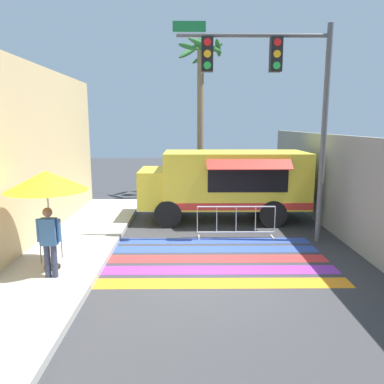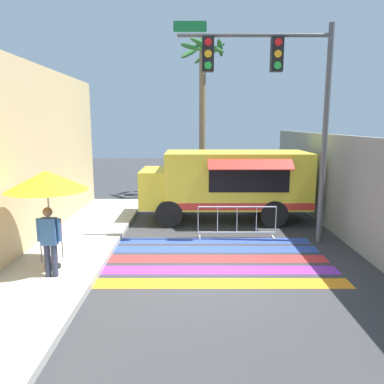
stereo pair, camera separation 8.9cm
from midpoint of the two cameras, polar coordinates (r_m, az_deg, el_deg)
ground_plane at (r=9.09m, az=2.20°, el=-12.12°), size 60.00×60.00×0.00m
sidewalk_left at (r=10.02m, az=-26.04°, el=-10.54°), size 4.40×16.00×0.16m
concrete_wall_right at (r=12.46m, az=21.90°, el=0.81°), size 0.20×16.00×3.13m
crosswalk_painted at (r=9.91m, az=1.99°, el=-10.13°), size 6.40×3.60×0.01m
food_truck at (r=13.52m, az=4.84°, el=1.70°), size 5.90×2.76×2.49m
traffic_signal_pole at (r=11.08m, az=13.09°, el=15.33°), size 4.38×0.29×6.21m
patio_umbrella at (r=8.98m, az=-21.14°, el=1.58°), size 1.82×1.82×2.30m
folding_chair at (r=9.92m, az=-20.40°, el=-6.20°), size 0.40×0.40×0.99m
vendor_person at (r=8.71m, az=-20.76°, el=-6.59°), size 0.53×0.21×1.56m
barricade_front at (r=11.58m, az=6.94°, el=-4.57°), size 2.41×0.44×1.00m
palm_tree at (r=18.04m, az=1.69°, el=15.89°), size 2.26×2.33×7.31m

